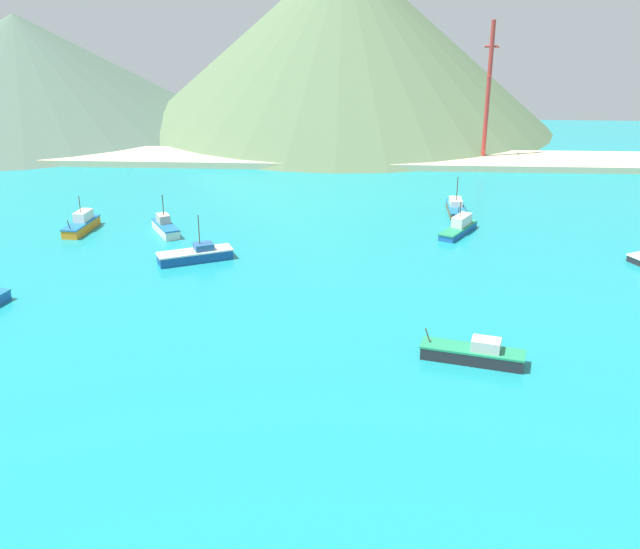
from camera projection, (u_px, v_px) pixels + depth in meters
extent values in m
cube|color=teal|center=(312.00, 396.00, 63.94)|extent=(260.00, 280.00, 0.50)
cube|color=silver|center=(166.00, 229.00, 104.52)|extent=(5.30, 7.18, 1.18)
cube|color=#1E669E|center=(165.00, 225.00, 104.27)|extent=(5.41, 7.32, 0.20)
cube|color=#B2ADA3|center=(163.00, 218.00, 104.76)|extent=(2.45, 2.74, 1.16)
cylinder|color=#4C3823|center=(163.00, 205.00, 103.63)|extent=(0.13, 0.13, 2.93)
cube|color=#1E5BA8|center=(458.00, 231.00, 104.41)|extent=(6.10, 8.57, 0.78)
cube|color=#238C5B|center=(458.00, 228.00, 104.24)|extent=(6.23, 8.74, 0.20)
cube|color=silver|center=(462.00, 220.00, 104.79)|extent=(3.26, 4.09, 1.42)
cylinder|color=#4C3823|center=(460.00, 209.00, 103.53)|extent=(0.13, 0.13, 2.20)
cube|color=#14478C|center=(195.00, 257.00, 94.14)|extent=(9.42, 6.29, 1.17)
cube|color=white|center=(195.00, 251.00, 93.90)|extent=(9.61, 6.42, 0.20)
cube|color=#28568C|center=(204.00, 246.00, 94.11)|extent=(2.95, 2.76, 0.83)
cylinder|color=#4C3823|center=(199.00, 229.00, 93.11)|extent=(0.13, 0.13, 3.77)
cube|color=orange|center=(81.00, 227.00, 105.41)|extent=(3.00, 7.86, 1.18)
cube|color=#1E669E|center=(81.00, 223.00, 105.16)|extent=(3.06, 8.02, 0.20)
cube|color=silver|center=(83.00, 215.00, 105.76)|extent=(2.00, 3.28, 1.32)
cylinder|color=#4C3823|center=(69.00, 225.00, 101.71)|extent=(0.18, 0.68, 1.59)
cylinder|color=#4C3823|center=(80.00, 204.00, 104.52)|extent=(0.12, 0.12, 2.35)
cube|color=#232328|center=(472.00, 356.00, 69.13)|extent=(9.61, 4.65, 1.15)
cube|color=#238C5B|center=(473.00, 349.00, 68.88)|extent=(9.80, 4.74, 0.20)
cube|color=beige|center=(486.00, 345.00, 68.32)|extent=(2.96, 2.37, 1.08)
cylinder|color=#4C3823|center=(428.00, 336.00, 69.83)|extent=(0.67, 0.28, 1.56)
cube|color=brown|center=(456.00, 210.00, 114.09)|extent=(2.49, 8.02, 0.82)
cube|color=#1E669E|center=(456.00, 207.00, 113.91)|extent=(2.54, 8.18, 0.20)
cube|color=silver|center=(456.00, 202.00, 114.64)|extent=(1.83, 3.52, 0.88)
cylinder|color=#4C3823|center=(459.00, 210.00, 110.40)|extent=(0.13, 0.51, 1.12)
cylinder|color=#4C3823|center=(457.00, 188.00, 113.17)|extent=(0.14, 0.14, 3.61)
cube|color=beige|center=(342.00, 159.00, 146.36)|extent=(247.00, 14.47, 1.20)
cone|color=#4C6656|center=(20.00, 71.00, 177.21)|extent=(95.05, 95.05, 26.32)
cone|color=#56704C|center=(344.00, 38.00, 176.48)|extent=(99.68, 99.68, 41.06)
cylinder|color=#B7332D|center=(488.00, 93.00, 141.66)|extent=(0.83, 0.83, 26.52)
cylinder|color=#B7332D|center=(492.00, 47.00, 138.57)|extent=(2.65, 0.41, 0.41)
cylinder|color=#B7332D|center=(489.00, 76.00, 140.50)|extent=(0.41, 2.12, 0.41)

